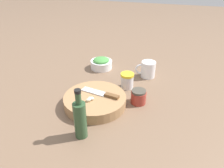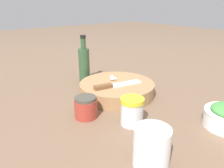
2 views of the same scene
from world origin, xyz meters
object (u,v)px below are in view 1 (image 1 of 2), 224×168
object	(u,v)px
garlic_cloves	(90,99)
herb_bowl	(101,63)
honey_jar	(138,97)
oil_bottle	(80,119)
coffee_mug	(148,69)
chef_knife	(102,94)
cutting_board	(95,101)
spice_jar	(126,80)

from	to	relation	value
garlic_cloves	herb_bowl	size ratio (longest dim) A/B	0.29
garlic_cloves	honey_jar	size ratio (longest dim) A/B	0.54
herb_bowl	oil_bottle	world-z (taller)	oil_bottle
garlic_cloves	honey_jar	xyz separation A→B (m)	(-0.11, 0.19, -0.02)
herb_bowl	coffee_mug	size ratio (longest dim) A/B	1.17
coffee_mug	oil_bottle	xyz separation A→B (m)	(0.54, -0.17, 0.04)
chef_knife	garlic_cloves	size ratio (longest dim) A/B	4.91
coffee_mug	honey_jar	xyz separation A→B (m)	(0.26, -0.00, -0.01)
chef_knife	honey_jar	distance (m)	0.16
oil_bottle	garlic_cloves	bearing A→B (deg)	-170.77
coffee_mug	oil_bottle	bearing A→B (deg)	-17.85
cutting_board	garlic_cloves	bearing A→B (deg)	-15.51
cutting_board	spice_jar	distance (m)	0.22
herb_bowl	spice_jar	xyz separation A→B (m)	(0.18, 0.19, 0.01)
herb_bowl	honey_jar	xyz separation A→B (m)	(0.30, 0.28, 0.00)
garlic_cloves	oil_bottle	bearing A→B (deg)	9.23
coffee_mug	honey_jar	size ratio (longest dim) A/B	1.58
cutting_board	chef_knife	xyz separation A→B (m)	(-0.02, 0.03, 0.03)
cutting_board	oil_bottle	world-z (taller)	oil_bottle
chef_knife	spice_jar	xyz separation A→B (m)	(-0.17, 0.07, -0.01)
coffee_mug	honey_jar	world-z (taller)	coffee_mug
oil_bottle	herb_bowl	bearing A→B (deg)	-169.21
cutting_board	coffee_mug	xyz separation A→B (m)	(-0.34, 0.19, 0.02)
herb_bowl	coffee_mug	bearing A→B (deg)	83.45
herb_bowl	honey_jar	bearing A→B (deg)	42.88
cutting_board	herb_bowl	bearing A→B (deg)	-166.07
spice_jar	garlic_cloves	bearing A→B (deg)	-26.19
chef_knife	coffee_mug	world-z (taller)	coffee_mug
spice_jar	coffee_mug	distance (m)	0.17
garlic_cloves	herb_bowl	world-z (taller)	herb_bowl
herb_bowl	chef_knife	bearing A→B (deg)	19.10
chef_knife	herb_bowl	world-z (taller)	herb_bowl
honey_jar	garlic_cloves	bearing A→B (deg)	-61.09
chef_knife	oil_bottle	world-z (taller)	oil_bottle
chef_knife	coffee_mug	bearing A→B (deg)	-15.66
cutting_board	chef_knife	size ratio (longest dim) A/B	1.51
honey_jar	oil_bottle	bearing A→B (deg)	-31.80
spice_jar	oil_bottle	bearing A→B (deg)	-12.23
coffee_mug	honey_jar	bearing A→B (deg)	-1.01
cutting_board	garlic_cloves	xyz separation A→B (m)	(0.04, -0.01, 0.03)
garlic_cloves	chef_knife	bearing A→B (deg)	146.81
coffee_mug	spice_jar	bearing A→B (deg)	-30.94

